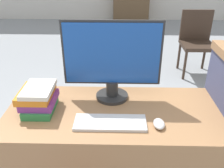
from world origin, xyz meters
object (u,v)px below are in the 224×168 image
keyboard (110,123)px  book_stack (39,98)px  monitor (112,60)px  mouse (159,124)px  far_chair (197,39)px

keyboard → book_stack: book_stack is taller
keyboard → book_stack: 0.44m
monitor → keyboard: monitor is taller
monitor → mouse: monitor is taller
keyboard → book_stack: bearing=162.4°
keyboard → monitor: bearing=89.4°
monitor → far_chair: 2.47m
mouse → far_chair: far_chair is taller
keyboard → far_chair: bearing=64.2°
keyboard → mouse: 0.26m
mouse → keyboard: bearing=176.9°
monitor → book_stack: size_ratio=2.37×
monitor → far_chair: size_ratio=0.65×
far_chair → keyboard: bearing=-95.9°
mouse → far_chair: bearing=69.5°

